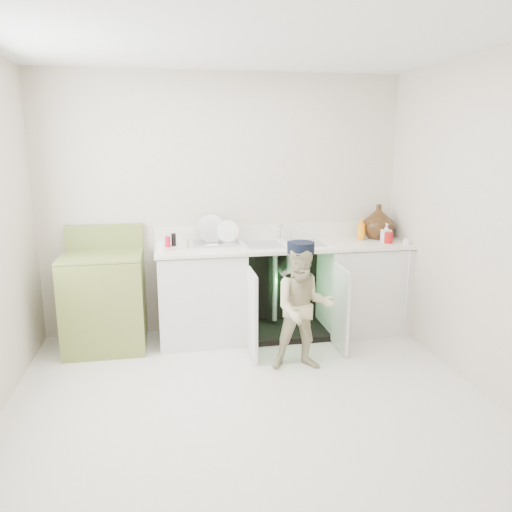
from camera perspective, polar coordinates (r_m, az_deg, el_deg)
The scene contains 5 objects.
ground at distance 3.86m, azimuth -0.83°, elevation -15.84°, with size 3.50×3.50×0.00m, color beige.
room_shell at distance 3.44m, azimuth -0.90°, elevation 2.75°, with size 6.00×5.50×1.26m.
counter_run at distance 4.89m, azimuth 3.61°, elevation -3.50°, with size 2.44×1.02×1.24m.
avocado_stove at distance 4.77m, azimuth -16.90°, elevation -4.76°, with size 0.71×0.65×1.10m.
repair_worker at distance 4.12m, azimuth 5.44°, elevation -5.78°, with size 0.56×0.68×1.08m.
Camera 1 is at (-0.55, -3.34, 1.86)m, focal length 35.00 mm.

